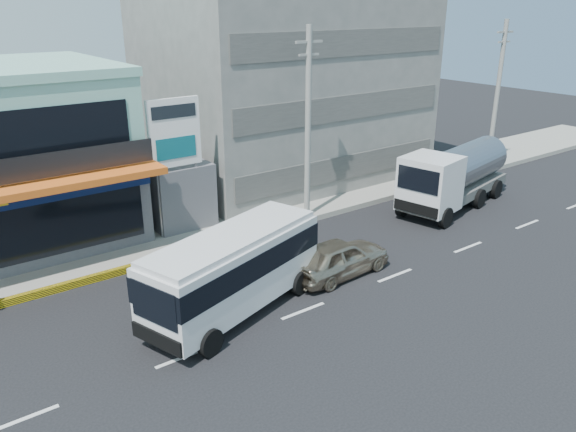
# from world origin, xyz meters

# --- Properties ---
(ground) EXTENTS (120.00, 120.00, 0.00)m
(ground) POSITION_xyz_m (0.00, 0.00, 0.00)
(ground) COLOR black
(ground) RESTS_ON ground
(sidewalk) EXTENTS (70.00, 5.00, 0.30)m
(sidewalk) POSITION_xyz_m (5.00, 9.50, 0.15)
(sidewalk) COLOR gray
(sidewalk) RESTS_ON ground
(concrete_building) EXTENTS (16.00, 12.00, 14.00)m
(concrete_building) POSITION_xyz_m (10.00, 15.00, 7.00)
(concrete_building) COLOR gray
(concrete_building) RESTS_ON ground
(gap_structure) EXTENTS (3.00, 6.00, 3.50)m
(gap_structure) POSITION_xyz_m (0.00, 12.00, 1.75)
(gap_structure) COLOR #4F4F54
(gap_structure) RESTS_ON ground
(satellite_dish) EXTENTS (1.50, 1.50, 0.15)m
(satellite_dish) POSITION_xyz_m (0.00, 11.00, 3.58)
(satellite_dish) COLOR slate
(satellite_dish) RESTS_ON gap_structure
(billboard) EXTENTS (2.60, 0.18, 6.90)m
(billboard) POSITION_xyz_m (-0.50, 9.20, 4.93)
(billboard) COLOR gray
(billboard) RESTS_ON ground
(utility_pole_near) EXTENTS (1.60, 0.30, 10.00)m
(utility_pole_near) POSITION_xyz_m (6.00, 7.40, 5.15)
(utility_pole_near) COLOR #999993
(utility_pole_near) RESTS_ON ground
(utility_pole_far) EXTENTS (1.60, 0.30, 10.00)m
(utility_pole_far) POSITION_xyz_m (22.00, 7.40, 5.15)
(utility_pole_far) COLOR #999993
(utility_pole_far) RESTS_ON ground
(minibus) EXTENTS (8.00, 4.65, 3.19)m
(minibus) POSITION_xyz_m (-2.10, 1.50, 1.90)
(minibus) COLOR silver
(minibus) RESTS_ON ground
(sedan) EXTENTS (4.90, 2.20, 1.64)m
(sedan) POSITION_xyz_m (3.10, 1.50, 0.82)
(sedan) COLOR tan
(sedan) RESTS_ON ground
(tanker_truck) EXTENTS (9.16, 4.33, 3.48)m
(tanker_truck) POSITION_xyz_m (13.94, 4.19, 1.87)
(tanker_truck) COLOR silver
(tanker_truck) RESTS_ON ground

